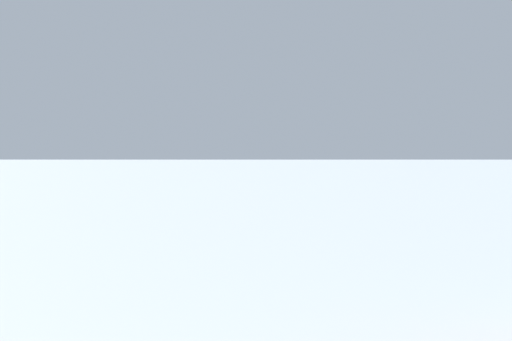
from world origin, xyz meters
TOP-DOWN VIEW (x-y plane):
  - distant_headland at (297.17, 1223.67)m, footprint 732.68×373.87m

SIDE VIEW (x-z plane):
  - distant_headland at x=297.17m, z-range 0.00..43.51m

